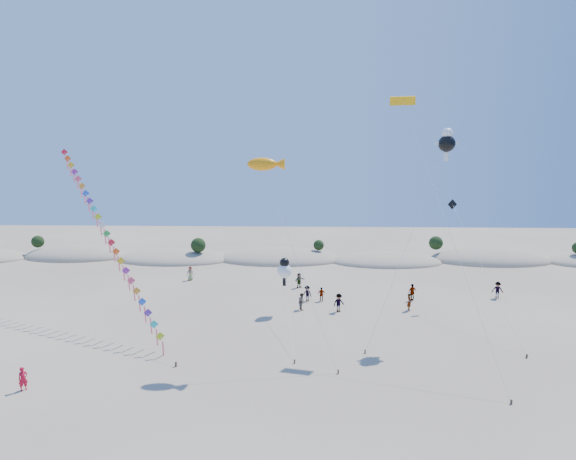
{
  "coord_description": "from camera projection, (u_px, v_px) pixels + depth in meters",
  "views": [
    {
      "loc": [
        3.94,
        -26.52,
        15.57
      ],
      "look_at": [
        2.47,
        14.0,
        9.36
      ],
      "focal_mm": 30.0,
      "sensor_mm": 36.0,
      "label": 1
    }
  ],
  "objects": [
    {
      "name": "ground",
      "position": [
        238.0,
        420.0,
        28.7
      ],
      "size": [
        160.0,
        160.0,
        0.0
      ],
      "primitive_type": "plane",
      "color": "gray",
      "rests_on": "ground"
    },
    {
      "name": "dune_ridge",
      "position": [
        286.0,
        259.0,
        73.24
      ],
      "size": [
        145.3,
        11.49,
        5.57
      ],
      "color": "gray",
      "rests_on": "ground"
    },
    {
      "name": "kite_train",
      "position": [
        105.0,
        231.0,
        44.8
      ],
      "size": [
        17.25,
        18.45,
        16.98
      ],
      "color": "#3F2D1E",
      "rests_on": "ground"
    },
    {
      "name": "fish_kite",
      "position": [
        266.0,
        165.0,
        37.58
      ],
      "size": [
        7.07,
        5.46,
        15.5
      ],
      "color": "#3F2D1E",
      "rests_on": "ground"
    },
    {
      "name": "cartoon_kite_low",
      "position": [
        284.0,
        269.0,
        47.83
      ],
      "size": [
        2.07,
        12.84,
        5.63
      ],
      "color": "#3F2D1E",
      "rests_on": "ground"
    },
    {
      "name": "cartoon_kite_high",
      "position": [
        447.0,
        142.0,
        42.24
      ],
      "size": [
        8.63,
        7.51,
        18.05
      ],
      "color": "#3F2D1E",
      "rests_on": "ground"
    },
    {
      "name": "parafoil_kite",
      "position": [
        405.0,
        106.0,
        41.38
      ],
      "size": [
        5.93,
        14.7,
        20.74
      ],
      "color": "#3F2D1E",
      "rests_on": "ground"
    },
    {
      "name": "dark_kite",
      "position": [
        468.0,
        236.0,
        47.23
      ],
      "size": [
        2.43,
        15.09,
        11.13
      ],
      "color": "#3F2D1E",
      "rests_on": "ground"
    },
    {
      "name": "flyer_foreground",
      "position": [
        23.0,
        379.0,
        32.22
      ],
      "size": [
        0.69,
        0.7,
        1.63
      ],
      "primitive_type": "imported",
      "rotation": [
        0.0,
        0.0,
        0.8
      ],
      "color": "red",
      "rests_on": "ground"
    },
    {
      "name": "beachgoers",
      "position": [
        344.0,
        291.0,
        52.98
      ],
      "size": [
        37.05,
        12.76,
        1.87
      ],
      "color": "slate",
      "rests_on": "ground"
    }
  ]
}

